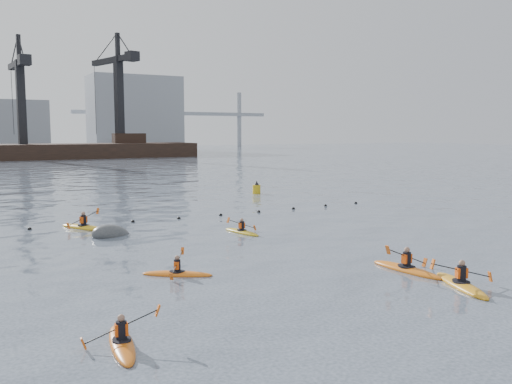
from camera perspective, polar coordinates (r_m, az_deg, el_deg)
ground at (r=16.59m, az=17.06°, el=-13.90°), size 400.00×400.00×0.00m
float_line at (r=35.47m, az=-10.55°, el=-2.88°), size 33.24×0.73×0.24m
barge_pier at (r=121.35m, az=-23.38°, el=4.07°), size 72.00×19.30×29.50m
skyline at (r=161.67m, az=-23.95°, el=7.10°), size 141.00×28.00×22.00m
kayaker_0 at (r=15.36m, az=-13.95°, el=-15.10°), size 2.09×3.10×1.13m
kayaker_1 at (r=21.51m, az=20.78°, el=-9.03°), size 2.31×3.58×1.21m
kayaker_2 at (r=21.92m, az=-8.29°, el=-8.45°), size 2.67×2.08×1.04m
kayaker_3 at (r=30.52m, az=-1.50°, el=-4.16°), size 2.02×3.01×1.10m
kayaker_4 at (r=23.17m, az=15.56°, el=-7.75°), size 2.45×3.59×1.33m
kayaker_5 at (r=33.49m, az=-17.68°, el=-3.49°), size 2.46×3.39×1.22m
mooring_buoy at (r=30.86m, az=-15.00°, el=-4.43°), size 2.94×2.35×1.67m
nav_buoy at (r=49.76m, az=0.05°, el=0.30°), size 0.73×0.73×1.34m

